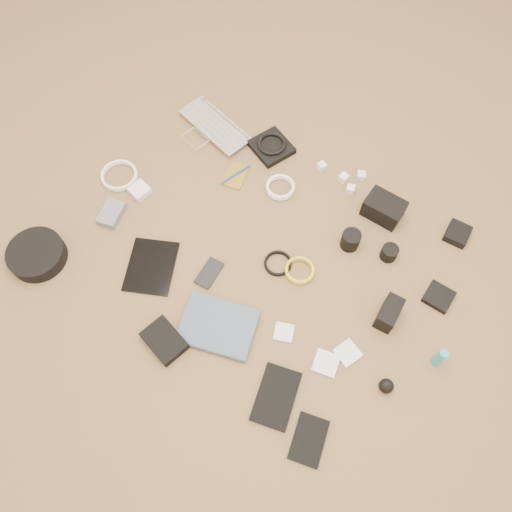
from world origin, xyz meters
The scene contains 33 objects.
laptop centered at (-0.47, 0.35, 0.01)m, with size 0.33×0.23×0.03m, color silver.
headphone_pouch centered at (-0.21, 0.43, 0.01)m, with size 0.15×0.14×0.03m, color black.
headphones centered at (-0.21, 0.43, 0.03)m, with size 0.12×0.12×0.01m, color black.
charger_a centered at (0.01, 0.46, 0.01)m, with size 0.03×0.03×0.03m, color white.
charger_b centered at (0.11, 0.46, 0.02)m, with size 0.03×0.03×0.03m, color white.
charger_c centered at (0.17, 0.50, 0.02)m, with size 0.03×0.03×0.03m, color white.
charger_d centered at (0.16, 0.42, 0.01)m, with size 0.03×0.03×0.03m, color white.
dslr_camera centered at (0.31, 0.39, 0.04)m, with size 0.14×0.10×0.08m, color black.
lens_pouch centered at (0.59, 0.46, 0.02)m, with size 0.08×0.09×0.03m, color black.
notebook_olive centered at (-0.25, 0.24, 0.00)m, with size 0.08×0.12×0.01m, color olive.
pen_blue centered at (-0.25, 0.24, 0.01)m, with size 0.01×0.01×0.14m, color #1330A0.
cable_white_a centered at (-0.07, 0.29, 0.01)m, with size 0.11×0.11×0.01m, color white.
lens_a centered at (0.27, 0.21, 0.04)m, with size 0.07×0.07×0.07m, color black.
lens_b centered at (0.41, 0.24, 0.03)m, with size 0.06×0.06×0.06m, color black.
card_reader centered at (0.63, 0.19, 0.01)m, with size 0.09×0.09×0.02m, color black.
power_brick centered at (-0.52, -0.02, 0.01)m, with size 0.07×0.07×0.03m, color white.
cable_white_b centered at (-0.64, -0.01, 0.01)m, with size 0.14×0.14×0.01m, color white.
cable_black centered at (0.09, 0.00, 0.00)m, with size 0.10×0.10×0.01m, color black.
cable_yellow centered at (0.17, 0.02, 0.01)m, with size 0.11×0.11×0.01m, color gold.
flash centered at (0.51, 0.03, 0.04)m, with size 0.06×0.11×0.08m, color black.
lens_cleaner centered at (0.71, -0.03, 0.05)m, with size 0.03×0.03×0.10m, color teal.
battery_charger centered at (-0.55, -0.16, 0.02)m, with size 0.07×0.11×0.03m, color slate.
tablet centered at (-0.29, -0.25, 0.00)m, with size 0.17×0.21×0.01m, color black.
phone centered at (-0.10, -0.16, 0.00)m, with size 0.06×0.12×0.01m, color black.
filter_case_left centered at (0.24, -0.21, 0.00)m, with size 0.06×0.06×0.01m, color silver.
filter_case_mid centered at (0.41, -0.23, 0.01)m, with size 0.08×0.08×0.01m, color silver.
filter_case_right centered at (0.46, -0.16, 0.01)m, with size 0.07×0.07×0.01m, color silver.
air_blower centered at (0.61, -0.19, 0.02)m, with size 0.05×0.05×0.05m, color black.
headphone_case centered at (-0.65, -0.44, 0.03)m, with size 0.20×0.20×0.06m, color black.
drive_case centered at (-0.08, -0.45, 0.02)m, with size 0.14×0.10×0.04m, color black.
paperback centered at (0.07, -0.40, 0.01)m, with size 0.19×0.25×0.02m, color #3C5066.
notebook_black_a centered at (0.33, -0.40, 0.01)m, with size 0.12×0.19×0.01m, color black.
notebook_black_b centered at (0.48, -0.46, 0.01)m, with size 0.10×0.15×0.01m, color black.
Camera 1 is at (0.45, -0.71, 1.62)m, focal length 35.00 mm.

